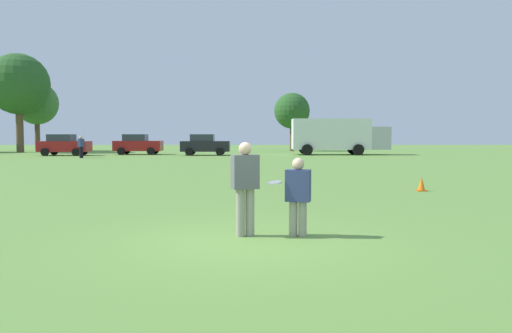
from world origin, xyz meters
The scene contains 13 objects.
ground_plane centered at (0.00, 0.00, 0.00)m, with size 153.11×153.11×0.00m, color #608C3D.
player_thrower centered at (-0.03, 0.45, 0.98)m, with size 0.53×0.40×1.73m.
player_defender centered at (0.93, 0.39, 0.81)m, with size 0.50×0.36×1.45m.
frisbee centered at (0.50, 0.42, 0.99)m, with size 0.27×0.27×0.08m.
traffic_cone centered at (5.71, 7.81, 0.23)m, with size 0.32×0.32×0.48m.
parked_car_near_left centered at (-15.76, 35.28, 0.92)m, with size 4.22×2.26×1.82m.
parked_car_mid_left centered at (-9.91, 37.32, 0.92)m, with size 4.22×2.26×1.82m.
parked_car_center centered at (-3.76, 35.68, 0.92)m, with size 4.22×2.26×1.82m.
box_truck centered at (7.95, 36.61, 1.75)m, with size 8.53×3.09×3.18m.
bystander_sideline_watcher centered at (-12.88, 30.86, 0.97)m, with size 0.42×0.54×1.71m.
tree_west_maple centered at (-22.73, 42.63, 6.72)m, with size 6.02×6.02×9.78m.
tree_center_elm centered at (-22.73, 46.88, 5.09)m, with size 4.55×4.55×7.40m.
tree_east_birch centered at (4.70, 46.46, 4.29)m, with size 3.84×3.84×6.24m.
Camera 1 is at (0.03, -8.93, 1.89)m, focal length 36.11 mm.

